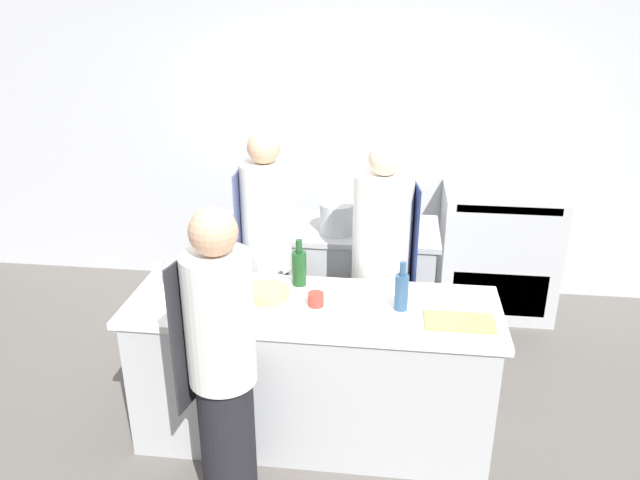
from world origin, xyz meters
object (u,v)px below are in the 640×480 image
object	(u,v)px
bowl_prep_small	(268,293)
chef_at_pass_far	(267,256)
chef_at_prep_near	(222,366)
cup	(316,299)
bottle_vinegar	(168,274)
bowl_mixing_large	(187,288)
stockpot	(338,218)
oven_range	(497,252)
chef_at_stove	(381,271)
bottle_wine	(402,291)
bottle_olive_oil	(299,267)

from	to	relation	value
bowl_prep_small	chef_at_pass_far	bearing A→B (deg)	102.13
chef_at_prep_near	cup	bearing A→B (deg)	-22.29
chef_at_prep_near	bottle_vinegar	world-z (taller)	chef_at_prep_near
bowl_mixing_large	stockpot	xyz separation A→B (m)	(0.78, 1.07, 0.07)
oven_range	chef_at_pass_far	distance (m)	2.06
oven_range	stockpot	distance (m)	1.51
chef_at_prep_near	chef_at_pass_far	world-z (taller)	chef_at_pass_far
chef_at_stove	cup	bearing A→B (deg)	-38.75
chef_at_prep_near	bowl_prep_small	bearing A→B (deg)	2.77
bowl_mixing_large	cup	xyz separation A→B (m)	(0.77, -0.04, -0.00)
oven_range	bowl_prep_small	distance (m)	2.36
bottle_wine	cup	world-z (taller)	bottle_wine
chef_at_pass_far	bottle_vinegar	size ratio (longest dim) A/B	9.29
bottle_wine	stockpot	world-z (taller)	bottle_wine
chef_at_prep_near	oven_range	bearing A→B (deg)	-23.35
cup	stockpot	xyz separation A→B (m)	(0.01, 1.12, 0.07)
chef_at_pass_far	bottle_olive_oil	bearing A→B (deg)	-146.47
bottle_wine	chef_at_pass_far	bearing A→B (deg)	143.72
chef_at_prep_near	chef_at_stove	world-z (taller)	chef_at_stove
bottle_vinegar	bottle_wine	world-z (taller)	bottle_wine
chef_at_pass_far	bottle_vinegar	distance (m)	0.73
chef_at_prep_near	chef_at_stove	bearing A→B (deg)	-20.22
chef_at_stove	bowl_mixing_large	distance (m)	1.25
bottle_wine	oven_range	bearing A→B (deg)	65.43
bowl_mixing_large	cup	bearing A→B (deg)	-3.22
bottle_vinegar	bottle_olive_oil	bearing A→B (deg)	7.53
oven_range	chef_at_prep_near	bearing A→B (deg)	-125.47
chef_at_pass_far	chef_at_stove	bearing A→B (deg)	-96.24
bottle_vinegar	cup	distance (m)	0.93
bottle_olive_oil	stockpot	distance (m)	0.88
bowl_prep_small	cup	world-z (taller)	cup
chef_at_stove	stockpot	bearing A→B (deg)	-155.21
oven_range	bottle_wine	bearing A→B (deg)	-114.57
chef_at_pass_far	chef_at_prep_near	bearing A→B (deg)	-179.10
oven_range	chef_at_stove	size ratio (longest dim) A/B	0.61
bowl_prep_small	chef_at_stove	bearing A→B (deg)	40.41
bottle_wine	cup	xyz separation A→B (m)	(-0.48, -0.02, -0.08)
bottle_vinegar	chef_at_pass_far	bearing A→B (deg)	47.08
chef_at_stove	bottle_wine	distance (m)	0.62
bottle_wine	chef_at_stove	bearing A→B (deg)	102.23
bottle_vinegar	bowl_prep_small	distance (m)	0.64
oven_range	chef_at_pass_far	size ratio (longest dim) A/B	0.60
chef_at_prep_near	chef_at_stove	distance (m)	1.39
chef_at_prep_near	stockpot	world-z (taller)	chef_at_prep_near
bottle_olive_oil	cup	distance (m)	0.29
stockpot	bottle_vinegar	bearing A→B (deg)	-133.76
chef_at_pass_far	cup	size ratio (longest dim) A/B	19.16
chef_at_stove	bottle_wine	world-z (taller)	chef_at_stove
oven_range	stockpot	size ratio (longest dim) A/B	4.05
oven_range	bottle_olive_oil	world-z (taller)	bottle_olive_oil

